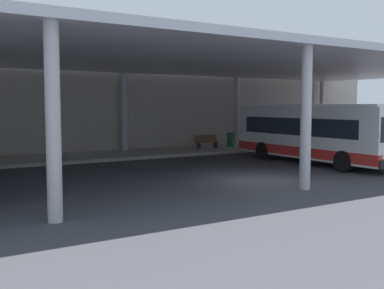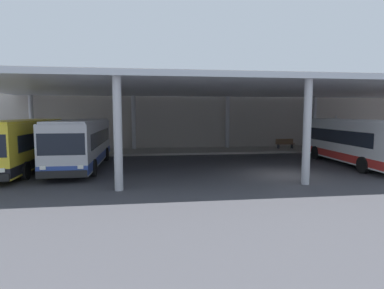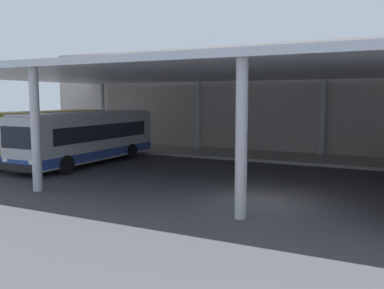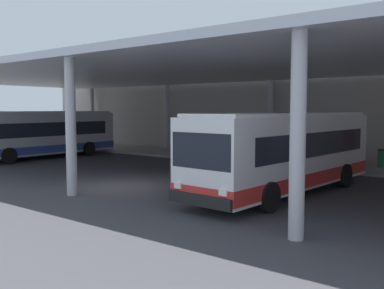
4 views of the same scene
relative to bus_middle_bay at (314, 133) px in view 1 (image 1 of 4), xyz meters
The scene contains 8 objects.
ground_plane 7.15m from the bus_middle_bay, 154.86° to the right, with size 200.00×200.00×0.00m, color #3D3D42.
platform_kerb 10.93m from the bus_middle_bay, 125.59° to the left, with size 42.00×4.50×0.18m, color #A39E93.
station_building_facade 13.79m from the bus_middle_bay, 117.59° to the left, with size 48.00×1.60×7.95m, color #ADA399.
canopy_shelter 7.70m from the bus_middle_bay, 157.98° to the left, with size 40.00×17.00×5.55m.
bus_middle_bay is the anchor object (origin of this frame).
bench_waiting 8.97m from the bus_middle_bay, 96.06° to the left, with size 1.80×0.45×0.92m.
trash_bin 9.24m from the bus_middle_bay, 82.10° to the left, with size 0.52×0.52×0.98m.
banner_sign 8.83m from the bus_middle_bay, 64.77° to the left, with size 0.70×0.12×3.20m.
Camera 1 is at (-12.78, -14.81, 3.07)m, focal length 44.03 mm.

